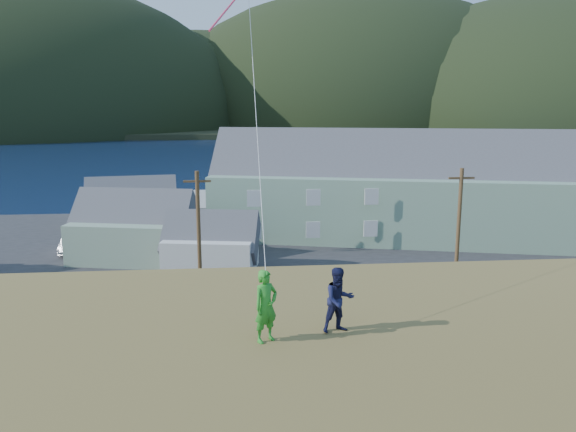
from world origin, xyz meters
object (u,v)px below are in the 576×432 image
Objects in this scene: shed_white at (211,244)px; shed_palegreen_near at (134,228)px; shed_palegreen_far at (132,203)px; kite_flyer_navy at (339,300)px; lodge at (400,188)px; kite_flyer_green at (266,306)px; wharf at (193,202)px.

shed_palegreen_near is at bearing 158.30° from shed_white.
shed_palegreen_far is (-9.04, 17.74, 0.21)m from shed_white.
kite_flyer_navy reaches higher than shed_palegreen_far.
shed_palegreen_near is 1.37× the size of shed_white.
kite_flyer_navy is (13.48, -46.72, 5.60)m from shed_palegreen_far.
shed_palegreen_near is at bearing -152.91° from lodge.
lodge is at bearing 34.81° from kite_flyer_green.
lodge reaches higher than wharf.
kite_flyer_navy is at bearing -59.44° from shed_palegreen_near.
lodge is 3.44× the size of shed_palegreen_near.
wharf is 29.52m from shed_white.
lodge reaches higher than shed_white.
shed_white is 30.08m from kite_flyer_green.
lodge is at bearing -43.15° from wharf.
kite_flyer_navy is (-13.01, -38.54, 3.20)m from lodge.
wharf is 3.31× the size of shed_white.
kite_flyer_green is at bearing -83.96° from wharf.
lodge is 27.82m from shed_palegreen_far.
kite_flyer_navy is at bearing -21.84° from kite_flyer_green.
lodge reaches higher than shed_palegreen_near.
wharf is 2.42× the size of shed_palegreen_near.
shed_white reaches higher than wharf.
lodge reaches higher than kite_flyer_green.
lodge is at bearing -25.28° from shed_palegreen_far.
lodge is 40.80m from kite_flyer_navy.
kite_flyer_green is (9.10, -33.37, 5.41)m from shed_palegreen_near.
shed_white is 4.54× the size of kite_flyer_green.
kite_flyer_navy is at bearing -71.32° from shed_white.
shed_palegreen_far reaches higher than shed_white.
lodge reaches higher than shed_palegreen_far.
lodge is 20.06m from shed_white.
shed_palegreen_far is at bearing 126.97° from shed_white.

